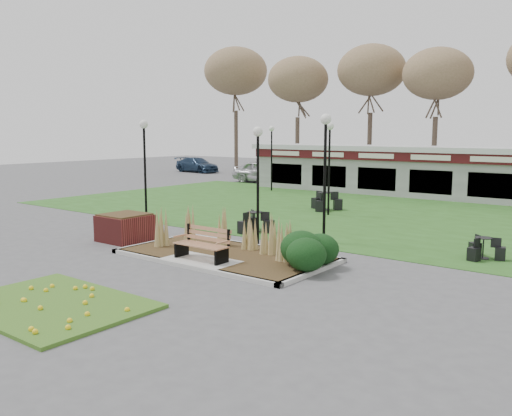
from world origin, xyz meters
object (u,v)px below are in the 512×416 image
Objects in this scene: lamp_post_near_left at (258,159)px; car_silver at (264,172)px; park_bench at (203,243)px; car_blue at (197,165)px; car_black at (366,172)px; food_pavilion at (440,172)px; brick_planter at (125,227)px; bistro_set_c at (483,252)px; lamp_post_mid_left at (144,148)px; lamp_post_near_right at (325,150)px; bistro_set_a at (255,225)px; lamp_post_mid_right at (329,148)px; bistro_set_b at (325,204)px; lamp_post_far_left at (272,144)px.

lamp_post_near_left is 22.15m from car_silver.
park_bench is 35.17m from car_blue.
car_silver is 1.13× the size of car_black.
brick_planter is at bearing -103.06° from food_pavilion.
lamp_post_mid_left is at bearing -172.53° from bistro_set_c.
park_bench is 5.46m from lamp_post_near_right.
lamp_post_mid_left is (-6.43, 0.79, 0.22)m from lamp_post_near_left.
food_pavilion reaches higher than bistro_set_a.
car_blue is (-25.65, 20.68, -2.49)m from lamp_post_near_right.
lamp_post_near_left is 2.31m from lamp_post_near_right.
lamp_post_near_left is 0.90× the size of lamp_post_near_right.
bistro_set_a is (-0.11, -5.31, -2.77)m from lamp_post_mid_right.
park_bench is 11.61m from bistro_set_b.
lamp_post_near_left is at bearing 28.12° from brick_planter.
lamp_post_near_right is 4.21m from bistro_set_a.
lamp_post_near_right is 2.76× the size of bistro_set_b.
car_blue is (-17.69, 21.59, -2.41)m from lamp_post_mid_left.
park_bench is 0.40× the size of lamp_post_mid_left.
park_bench is at bearing -84.52° from lamp_post_near_left.
lamp_post_mid_left is at bearing -153.20° from car_black.
bistro_set_a is (-1.52, 1.80, -2.59)m from lamp_post_near_left.
bistro_set_b is at bearing -132.00° from car_silver.
bistro_set_a is at bearing -83.07° from bistro_set_b.
lamp_post_near_left is 0.92× the size of car_black.
lamp_post_mid_left is at bearing -173.47° from lamp_post_near_right.
lamp_post_far_left is at bearing -166.02° from car_black.
car_blue is (-21.81, 14.01, 0.37)m from bistro_set_b.
food_pavilion reaches higher than brick_planter.
lamp_post_mid_right is 3.56× the size of bistro_set_c.
lamp_post_mid_left is at bearing -159.45° from car_silver.
park_bench is at bearing -138.89° from bistro_set_c.
park_bench reaches higher than brick_planter.
lamp_post_near_left reaches higher than food_pavilion.
park_bench is at bearing -9.69° from brick_planter.
lamp_post_far_left is at bearing -114.74° from car_blue.
lamp_post_far_left is at bearing 144.61° from bistro_set_c.
bistro_set_c is 0.25× the size of car_blue.
park_bench is 24.65m from car_silver.
lamp_post_far_left is (-9.70, -2.96, 1.51)m from food_pavilion.
car_black reaches higher than bistro_set_c.
food_pavilion is 15.12m from bistro_set_a.
lamp_post_far_left is 19.73m from bistro_set_c.
park_bench is 3.74m from lamp_post_near_left.
lamp_post_mid_right is at bearing 88.84° from bistro_set_a.
lamp_post_mid_left reaches higher than car_blue.
bistro_set_b is (-3.85, 6.67, -2.87)m from lamp_post_near_right.
lamp_post_mid_left reaches higher than park_bench.
lamp_post_mid_right is 27.47m from car_blue.
lamp_post_near_right reaches higher than park_bench.
lamp_post_near_right reaches higher than car_silver.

